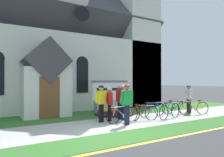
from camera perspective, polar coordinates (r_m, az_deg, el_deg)
name	(u,v)px	position (r m, az deg, el deg)	size (l,w,h in m)	color
ground	(70,118)	(11.03, -11.33, -10.51)	(140.00, 140.00, 0.00)	#3D3D3F
sidewalk_slab	(120,123)	(9.58, 2.21, -11.98)	(32.00, 2.72, 0.01)	#B7B5AD
grass_verge	(152,132)	(7.96, 10.79, -14.30)	(32.00, 1.46, 0.01)	#38722D
church_lawn	(93,114)	(12.01, -5.36, -9.69)	(24.00, 2.95, 0.01)	#38722D
curb_paint_stripe	(170,138)	(7.35, 15.56, -15.45)	(28.00, 0.16, 0.01)	yellow
church_building	(70,46)	(17.12, -11.52, 8.64)	(14.08, 9.94, 13.88)	silver
church_sign	(110,91)	(12.01, -0.50, -3.55)	(2.30, 0.23, 1.91)	slate
flower_bed	(114,113)	(11.81, 0.57, -9.42)	(2.14, 2.14, 0.34)	#382319
bicycle_silver	(175,107)	(12.56, 16.97, -7.54)	(1.70, 0.50, 0.81)	black
bicycle_yellow	(194,108)	(12.60, 21.59, -7.50)	(1.69, 0.65, 0.83)	black
bicycle_black	(170,111)	(10.90, 15.52, -8.54)	(1.79, 0.41, 0.82)	black
bicycle_red	(123,114)	(9.57, 2.97, -9.77)	(1.70, 0.08, 0.82)	black
bicycle_blue	(142,113)	(10.05, 8.27, -9.33)	(1.68, 0.39, 0.83)	black
bicycle_white	(152,109)	(11.41, 10.88, -8.31)	(1.77, 0.10, 0.79)	black
cyclist_in_yellow_jersey	(119,98)	(10.39, 2.03, -5.47)	(0.32, 0.71, 1.72)	#191E38
cyclist_in_orange_jersey	(127,101)	(8.93, 4.11, -6.18)	(0.67, 0.33, 1.73)	#191E38
cyclist_in_red_jersey	(101,101)	(9.54, -2.98, -6.05)	(0.64, 0.37, 1.69)	black
cyclist_in_white_jersey	(110,102)	(9.78, -0.66, -6.40)	(0.32, 0.65, 1.58)	black
cyclist_in_blue_jersey	(123,99)	(10.14, 3.02, -5.68)	(0.27, 0.74, 1.70)	#191E38
cyclist_in_green_jersey	(189,97)	(13.09, 20.30, -4.67)	(0.39, 0.61, 1.66)	#2D2D33
roadside_conifer	(131,44)	(21.42, 5.34, 9.42)	(4.01, 4.01, 8.84)	#4C3823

